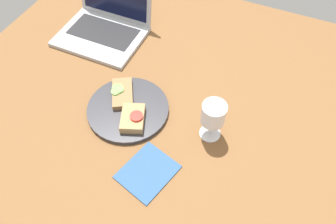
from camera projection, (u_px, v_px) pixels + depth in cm
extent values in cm
cube|color=brown|center=(153.00, 121.00, 101.60)|extent=(140.00, 140.00, 3.00)
cylinder|color=#333338|center=(128.00, 109.00, 101.48)|extent=(25.30, 25.30, 1.49)
cube|color=#937047|center=(123.00, 93.00, 103.10)|extent=(11.26, 13.28, 1.86)
cylinder|color=#6BB74C|center=(117.00, 88.00, 103.00)|extent=(3.52, 3.52, 0.39)
cylinder|color=#6BB74C|center=(115.00, 92.00, 102.05)|extent=(2.83, 2.83, 0.43)
cylinder|color=#6BB74C|center=(119.00, 89.00, 102.53)|extent=(2.85, 2.85, 0.48)
cube|color=#A88456|center=(133.00, 118.00, 96.90)|extent=(9.70, 11.28, 2.57)
cylinder|color=red|center=(136.00, 116.00, 95.32)|extent=(3.83, 3.83, 0.70)
cylinder|color=white|center=(210.00, 133.00, 96.75)|extent=(6.31, 6.31, 0.40)
cylinder|color=white|center=(211.00, 127.00, 94.06)|extent=(0.84, 0.84, 6.32)
cylinder|color=white|center=(214.00, 114.00, 88.93)|extent=(6.89, 6.89, 6.51)
cylinder|color=white|center=(213.00, 115.00, 89.41)|extent=(6.34, 6.34, 5.31)
cube|color=#ADAFB5|center=(101.00, 37.00, 121.74)|extent=(30.43, 23.30, 1.55)
cube|color=#232326|center=(103.00, 32.00, 122.20)|extent=(24.95, 12.82, 0.16)
cube|color=#33598C|center=(148.00, 172.00, 89.26)|extent=(15.99, 17.50, 0.40)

